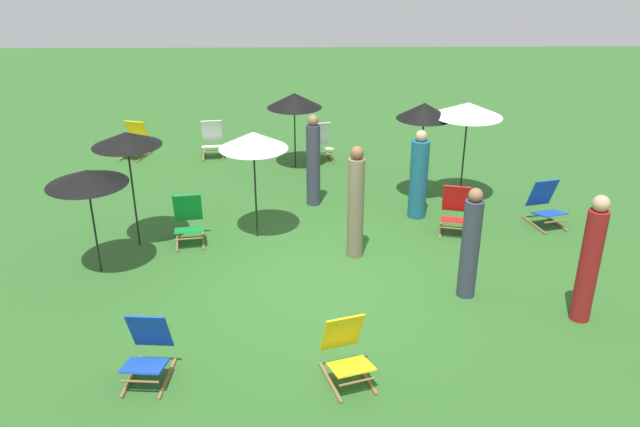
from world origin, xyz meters
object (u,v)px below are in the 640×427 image
(deckchair_3, at_px, (212,140))
(umbrella_4, at_px, (86,177))
(deckchair_6, at_px, (320,143))
(person_2, at_px, (356,204))
(person_4, at_px, (313,162))
(deckchair_7, at_px, (148,351))
(umbrella_5, at_px, (468,110))
(umbrella_1, at_px, (294,100))
(deckchair_5, at_px, (135,141))
(umbrella_3, at_px, (253,140))
(deckchair_4, at_px, (545,205))
(umbrella_2, at_px, (424,111))
(person_1, at_px, (590,261))
(deckchair_1, at_px, (455,211))
(deckchair_2, at_px, (189,221))
(person_0, at_px, (470,246))
(person_3, at_px, (419,177))
(umbrella_0, at_px, (126,139))
(deckchair_0, at_px, (346,352))

(deckchair_3, distance_m, umbrella_4, 5.74)
(deckchair_6, bearing_deg, person_2, -95.61)
(person_2, height_order, person_4, person_2)
(deckchair_7, relative_size, person_2, 0.44)
(umbrella_5, xyz_separation_m, person_2, (-2.22, -2.21, -0.94))
(deckchair_6, bearing_deg, umbrella_4, -135.29)
(umbrella_1, xyz_separation_m, umbrella_5, (3.27, -2.00, 0.33))
(deckchair_5, height_order, umbrella_3, umbrella_3)
(deckchair_4, xyz_separation_m, umbrella_2, (-2.10, 1.14, 1.43))
(person_4, bearing_deg, deckchair_5, 121.44)
(person_1, bearing_deg, deckchair_1, -145.27)
(umbrella_1, bearing_deg, deckchair_4, -33.75)
(deckchair_2, height_order, umbrella_5, umbrella_5)
(person_0, distance_m, person_3, 2.81)
(deckchair_7, bearing_deg, umbrella_3, 79.25)
(umbrella_2, xyz_separation_m, person_1, (1.58, -4.23, -0.91))
(person_0, bearing_deg, deckchair_3, -137.55)
(deckchair_2, height_order, deckchair_7, same)
(umbrella_1, relative_size, person_3, 1.01)
(deckchair_5, xyz_separation_m, person_4, (4.13, -2.89, 0.49))
(deckchair_1, distance_m, deckchair_3, 6.37)
(deckchair_3, height_order, person_4, person_4)
(deckchair_6, distance_m, person_4, 2.72)
(umbrella_1, bearing_deg, person_2, -76.02)
(umbrella_4, relative_size, person_0, 1.00)
(umbrella_1, height_order, person_1, person_1)
(deckchair_2, distance_m, deckchair_5, 4.86)
(deckchair_2, relative_size, umbrella_1, 0.49)
(deckchair_2, distance_m, umbrella_5, 5.49)
(deckchair_3, height_order, deckchair_7, same)
(umbrella_4, bearing_deg, deckchair_2, 40.58)
(umbrella_2, bearing_deg, deckchair_3, 148.11)
(umbrella_2, xyz_separation_m, person_2, (-1.42, -2.30, -0.89))
(person_3, bearing_deg, person_4, 166.40)
(deckchair_1, relative_size, person_3, 0.51)
(umbrella_0, height_order, person_0, umbrella_0)
(umbrella_2, distance_m, umbrella_3, 3.46)
(deckchair_1, height_order, deckchair_6, same)
(umbrella_0, distance_m, umbrella_4, 1.02)
(deckchair_0, xyz_separation_m, deckchair_1, (2.15, 4.05, 0.00))
(deckchair_5, relative_size, person_3, 0.51)
(person_1, xyz_separation_m, person_3, (-1.74, 3.45, -0.12))
(deckchair_2, bearing_deg, deckchair_0, -65.64)
(umbrella_2, distance_m, umbrella_4, 6.13)
(deckchair_0, relative_size, umbrella_4, 0.51)
(deckchair_1, relative_size, person_2, 0.45)
(deckchair_1, distance_m, umbrella_2, 2.04)
(umbrella_5, bearing_deg, person_1, -79.34)
(deckchair_3, relative_size, deckchair_5, 0.97)
(umbrella_4, bearing_deg, person_1, -11.76)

